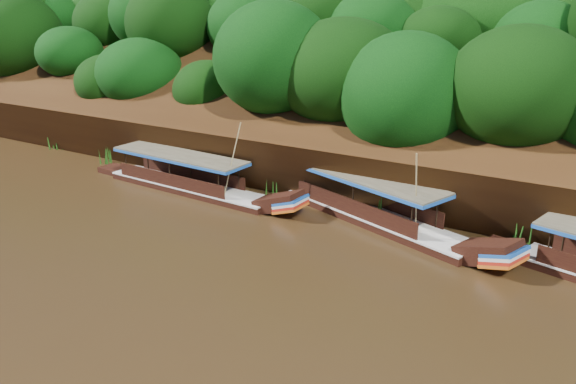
% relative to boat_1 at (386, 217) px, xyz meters
% --- Properties ---
extents(ground, '(160.00, 160.00, 0.00)m').
position_rel_boat_1_xyz_m(ground, '(-1.13, -8.33, -0.56)').
color(ground, black).
rests_on(ground, ground).
extents(riverbank, '(120.00, 30.06, 19.40)m').
position_rel_boat_1_xyz_m(riverbank, '(-1.14, 14.40, 1.32)').
color(riverbank, black).
rests_on(riverbank, ground).
extents(boat_1, '(14.27, 6.67, 5.24)m').
position_rel_boat_1_xyz_m(boat_1, '(0.00, 0.00, 0.00)').
color(boat_1, black).
rests_on(boat_1, ground).
extents(boat_2, '(14.68, 2.84, 5.37)m').
position_rel_boat_1_xyz_m(boat_2, '(-12.10, -0.94, -0.04)').
color(boat_2, black).
rests_on(boat_2, ground).
extents(reeds, '(48.60, 2.44, 2.07)m').
position_rel_boat_1_xyz_m(reeds, '(-5.38, 1.25, 0.30)').
color(reeds, '#245A16').
rests_on(reeds, ground).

